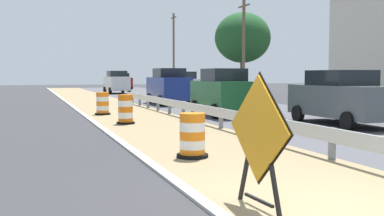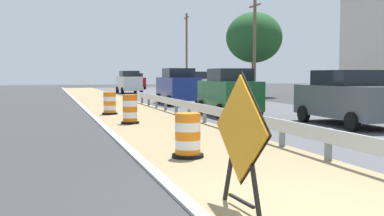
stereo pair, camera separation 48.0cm
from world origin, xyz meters
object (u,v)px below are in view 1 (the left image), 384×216
at_px(traffic_barrel_close, 126,111).
at_px(utility_pole_far, 174,51).
at_px(car_lead_near_lane, 117,82).
at_px(car_trailing_near_lane, 184,85).
at_px(car_mid_far_lane, 343,97).
at_px(car_trailing_far_lane, 168,86).
at_px(traffic_barrel_nearest, 192,138).
at_px(traffic_barrel_mid, 103,105).
at_px(warning_sign_diamond, 259,134).
at_px(car_lead_far_lane, 222,92).
at_px(car_distant_a, 121,81).
at_px(utility_pole_mid, 244,47).

xyz_separation_m(traffic_barrel_close, utility_pole_far, (12.82, 35.24, 4.18)).
height_order(traffic_barrel_close, car_lead_near_lane, car_lead_near_lane).
bearing_deg(car_trailing_near_lane, car_mid_far_lane, -3.41).
bearing_deg(car_trailing_far_lane, car_mid_far_lane, -167.41).
height_order(traffic_barrel_nearest, traffic_barrel_close, traffic_barrel_close).
height_order(traffic_barrel_close, traffic_barrel_mid, traffic_barrel_close).
distance_m(traffic_barrel_nearest, car_mid_far_lane, 8.80).
relative_size(warning_sign_diamond, car_mid_far_lane, 0.40).
relative_size(car_lead_far_lane, car_trailing_far_lane, 0.98).
bearing_deg(car_trailing_far_lane, traffic_barrel_close, 155.90).
distance_m(car_lead_far_lane, car_distant_a, 39.34).
xyz_separation_m(traffic_barrel_close, car_lead_near_lane, (4.69, 27.86, 0.60)).
relative_size(traffic_barrel_nearest, utility_pole_far, 0.11).
bearing_deg(utility_pole_mid, traffic_barrel_nearest, -118.38).
xyz_separation_m(traffic_barrel_close, car_distant_a, (7.69, 41.28, 0.51)).
distance_m(warning_sign_diamond, car_lead_far_lane, 14.58).
height_order(car_lead_near_lane, car_lead_far_lane, car_lead_near_lane).
bearing_deg(car_distant_a, traffic_barrel_mid, -13.32).
height_order(traffic_barrel_nearest, car_lead_near_lane, car_lead_near_lane).
bearing_deg(car_mid_far_lane, warning_sign_diamond, -41.84).
xyz_separation_m(warning_sign_diamond, utility_pole_far, (13.27, 46.78, 3.63)).
distance_m(car_lead_far_lane, car_mid_far_lane, 5.70).
bearing_deg(warning_sign_diamond, car_lead_near_lane, -101.65).
height_order(warning_sign_diamond, car_lead_far_lane, car_lead_far_lane).
relative_size(car_lead_near_lane, car_mid_far_lane, 0.86).
height_order(car_trailing_near_lane, utility_pole_far, utility_pole_far).
bearing_deg(warning_sign_diamond, car_mid_far_lane, -137.23).
height_order(car_trailing_near_lane, car_distant_a, car_trailing_near_lane).
bearing_deg(utility_pole_mid, utility_pole_far, 87.83).
bearing_deg(warning_sign_diamond, car_trailing_near_lane, -110.68).
bearing_deg(traffic_barrel_nearest, car_distant_a, 81.06).
bearing_deg(car_trailing_near_lane, car_distant_a, 178.69).
bearing_deg(traffic_barrel_nearest, traffic_barrel_mid, 91.14).
xyz_separation_m(traffic_barrel_close, traffic_barrel_mid, (-0.21, 4.32, -0.03)).
height_order(traffic_barrel_mid, car_trailing_far_lane, car_trailing_far_lane).
relative_size(utility_pole_mid, utility_pole_far, 0.83).
bearing_deg(car_lead_near_lane, traffic_barrel_close, 168.46).
xyz_separation_m(traffic_barrel_mid, car_lead_far_lane, (5.05, -2.27, 0.59)).
relative_size(traffic_barrel_mid, car_distant_a, 0.23).
height_order(traffic_barrel_close, car_trailing_near_lane, car_trailing_near_lane).
bearing_deg(traffic_barrel_mid, car_distant_a, 77.93).
distance_m(traffic_barrel_nearest, car_lead_near_lane, 35.66).
bearing_deg(utility_pole_mid, car_lead_near_lane, 119.34).
bearing_deg(traffic_barrel_close, car_lead_near_lane, 80.44).
relative_size(warning_sign_diamond, traffic_barrel_close, 1.73).
xyz_separation_m(car_trailing_near_lane, utility_pole_far, (4.80, 18.13, 3.64)).
bearing_deg(warning_sign_diamond, car_trailing_far_lane, -107.60).
xyz_separation_m(car_mid_far_lane, utility_pole_far, (5.27, 38.20, 3.66)).
bearing_deg(car_trailing_near_lane, traffic_barrel_mid, -34.87).
bearing_deg(car_trailing_far_lane, car_trailing_near_lane, -24.99).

